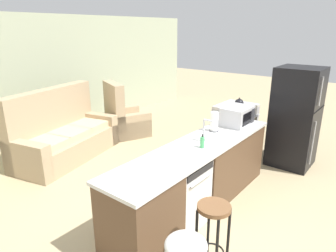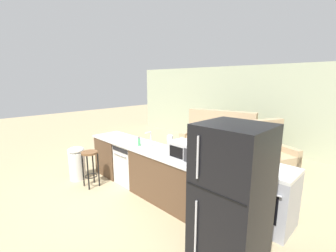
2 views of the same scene
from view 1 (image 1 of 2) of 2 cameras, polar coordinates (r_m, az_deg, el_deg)
ground_plane at (r=4.12m, az=4.20°, el=-15.98°), size 24.00×24.00×0.00m
wall_back at (r=6.92m, az=-24.33°, el=8.20°), size 10.00×0.06×2.60m
kitchen_counter at (r=4.08m, az=6.26°, el=-9.55°), size 2.94×0.66×0.90m
dishwasher at (r=3.72m, az=2.14°, el=-12.34°), size 0.58×0.61×0.84m
stove_range at (r=6.03m, az=12.61°, el=-0.22°), size 0.76×0.68×0.90m
refrigerator at (r=5.56m, az=23.08°, el=1.51°), size 0.72×0.73×1.71m
microwave at (r=4.65m, az=13.02°, el=1.89°), size 0.50×0.37×0.28m
sink_faucet at (r=3.91m, az=6.99°, el=-1.04°), size 0.07×0.18×0.30m
paper_towel_roll at (r=4.30m, az=8.81°, el=0.79°), size 0.14×0.14×0.28m
soap_bottle at (r=3.70m, az=6.56°, el=-3.07°), size 0.06×0.06×0.18m
kettle at (r=5.69m, az=13.38°, el=4.23°), size 0.21×0.17×0.19m
bar_stool at (r=3.02m, az=8.60°, el=-18.03°), size 0.32×0.32×0.74m
couch at (r=5.88m, az=-19.55°, el=-1.92°), size 2.16×1.35×1.27m
armchair at (r=6.77m, az=-8.45°, el=1.14°), size 1.07×1.10×1.20m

